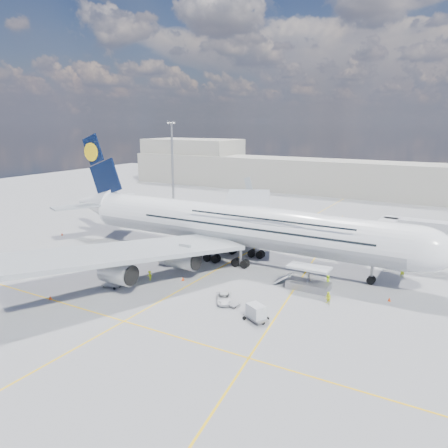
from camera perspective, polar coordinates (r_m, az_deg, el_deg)
The scene contains 31 objects.
ground at distance 74.36m, azimuth -2.36°, elevation -6.74°, with size 300.00×300.00×0.00m, color gray.
taxi_line_main at distance 74.36m, azimuth -2.36°, elevation -6.74°, with size 0.25×220.00×0.01m, color yellow.
taxi_line_cross at distance 59.77m, azimuth -12.91°, elevation -12.27°, with size 120.00×0.25×0.01m, color yellow.
taxi_line_diag at distance 77.15m, azimuth 10.58°, elevation -6.21°, with size 0.25×100.00×0.01m, color yellow.
airliner at distance 80.54m, azimuth 1.56°, elevation -0.06°, with size 77.26×79.15×23.71m.
jet_bridge at distance 82.36m, azimuth 23.81°, elevation -0.92°, with size 18.80×12.10×8.50m.
cargo_loader at distance 69.54m, azimuth 10.83°, elevation -7.33°, with size 8.53×3.20×3.67m.
light_mast at distance 130.25m, azimuth -6.75°, elevation 7.79°, with size 3.00×0.70×25.50m.
terminal at distance 159.63m, azimuth 16.27°, elevation 5.75°, with size 180.00×16.00×12.00m, color #B2AD9E.
hangar at distance 192.60m, azimuth -4.10°, elevation 8.34°, with size 40.00×22.00×18.00m, color #B2AD9E.
dolly_row_a at distance 72.88m, azimuth -13.16°, elevation -6.68°, with size 3.02×1.70×1.87m.
dolly_row_b at distance 83.40m, azimuth -11.08°, elevation -4.52°, with size 2.89×1.76×0.40m.
dolly_row_c at distance 71.43m, azimuth -14.47°, elevation -7.75°, with size 3.06×1.96×0.42m.
dolly_back at distance 83.28m, azimuth -18.76°, elevation -5.01°, with size 3.18×2.15×0.43m.
dolly_nose_far at distance 58.25m, azimuth 4.20°, elevation -11.40°, with size 3.84×3.21×2.15m.
dolly_nose_near at distance 62.78m, azimuth 0.76°, elevation -10.32°, with size 2.93×1.93×0.40m.
baggage_tug at distance 80.51m, azimuth -7.37°, elevation -4.63°, with size 3.32×2.22×1.90m.
catering_truck_inner at distance 102.06m, azimuth 0.27°, elevation 0.04°, with size 7.66×3.59×4.42m.
catering_truck_outer at distance 119.95m, azimuth 1.61°, elevation 1.82°, with size 6.12×2.96×3.51m.
service_van at distance 63.71m, azimuth 0.00°, elevation -9.65°, with size 2.05×4.45×1.24m, color white.
crew_nose at distance 79.14m, azimuth 22.30°, elevation -5.74°, with size 0.74×0.48×2.02m, color #C0E317.
crew_loader at distance 64.70m, azimuth 13.45°, elevation -9.39°, with size 0.88×0.69×1.82m, color #EEFB1A.
crew_wing at distance 72.54m, azimuth -11.81°, elevation -6.72°, with size 1.16×0.48×1.98m, color #CEFF1A.
crew_van at distance 71.19m, azimuth 13.41°, elevation -7.24°, with size 0.91×0.59×1.86m, color #A5DC17.
crew_tug at distance 72.97m, azimuth -9.69°, elevation -6.65°, with size 1.04×0.60×1.62m, color #DBFF1A.
cone_nose at distance 68.52m, azimuth 20.79°, elevation -9.19°, with size 0.44×0.44×0.56m.
cone_wing_left_inner at distance 106.49m, azimuth 1.42°, elevation -0.40°, with size 0.45×0.45×0.58m.
cone_wing_left_outer at distance 115.78m, azimuth 0.72°, elevation 0.72°, with size 0.45×0.45×0.57m.
cone_wing_right_inner at distance 72.30m, azimuth -5.41°, elevation -7.13°, with size 0.49×0.49×0.63m.
cone_wing_right_outer at distance 69.62m, azimuth -21.75°, elevation -8.90°, with size 0.46×0.46×0.59m.
cone_tail at distance 106.45m, azimuth -20.41°, elevation -1.24°, with size 0.49×0.49×0.62m.
Camera 1 is at (37.57, -58.92, 25.42)m, focal length 35.00 mm.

